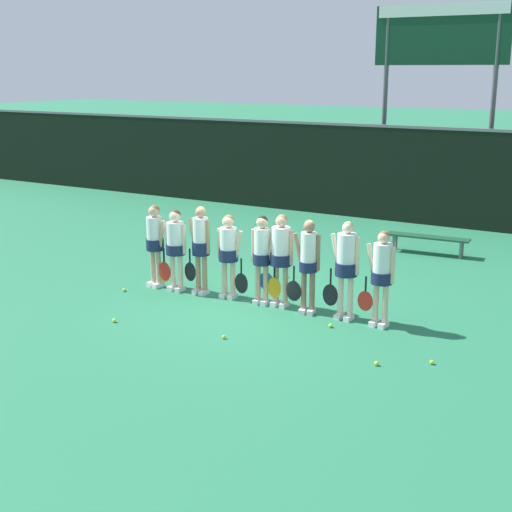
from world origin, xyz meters
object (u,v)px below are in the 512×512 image
player_1 (175,243)px  player_2 (201,243)px  tennis_ball_0 (377,363)px  tennis_ball_3 (224,337)px  player_0 (155,239)px  tennis_ball_6 (432,362)px  tennis_ball_4 (114,320)px  tennis_ball_5 (124,290)px  scoreboard (440,52)px  tennis_ball_2 (287,276)px  player_4 (262,253)px  player_6 (308,260)px  player_5 (281,252)px  bench_courtside (428,239)px  player_3 (229,249)px  player_7 (346,262)px  tennis_ball_1 (331,326)px  player_8 (382,271)px

player_1 → player_2: size_ratio=0.94×
tennis_ball_0 → tennis_ball_3: size_ratio=1.09×
player_0 → player_1: size_ratio=1.03×
player_1 → tennis_ball_3: player_1 is taller
player_0 → tennis_ball_6: (6.04, -1.11, -0.96)m
tennis_ball_4 → tennis_ball_5: (-1.02, 1.48, -0.00)m
tennis_ball_0 → tennis_ball_4: same height
scoreboard → tennis_ball_2: 9.45m
player_4 → player_6: (0.97, -0.06, 0.02)m
player_5 → tennis_ball_6: player_5 is taller
player_2 → tennis_ball_5: player_2 is taller
bench_courtside → tennis_ball_3: bearing=-103.7°
player_0 → tennis_ball_0: player_0 is taller
player_1 → tennis_ball_4: (0.17, -2.07, -0.94)m
player_3 → tennis_ball_5: bearing=-164.7°
player_3 → tennis_ball_4: size_ratio=22.93×
tennis_ball_6 → bench_courtside: bearing=107.5°
scoreboard → tennis_ball_4: size_ratio=85.47×
player_7 → tennis_ball_2: size_ratio=24.65×
player_1 → tennis_ball_5: player_1 is taller
tennis_ball_6 → tennis_ball_3: bearing=-168.3°
tennis_ball_5 → player_1: bearing=34.6°
player_1 → player_4: (1.91, 0.12, 0.02)m
player_1 → player_3: bearing=6.0°
scoreboard → player_1: 10.97m
player_7 → tennis_ball_1: bearing=-89.3°
player_5 → player_6: bearing=-10.0°
player_6 → tennis_ball_1: player_6 is taller
player_1 → player_8: (4.25, 0.08, 0.01)m
tennis_ball_0 → player_1: bearing=162.1°
tennis_ball_6 → tennis_ball_5: bearing=175.5°
tennis_ball_0 → player_6: bearing=140.2°
player_1 → tennis_ball_2: bearing=52.4°
bench_courtside → player_3: player_3 is taller
player_3 → tennis_ball_1: size_ratio=23.53×
tennis_ball_0 → player_7: bearing=126.4°
player_3 → tennis_ball_4: (-1.00, -2.20, -0.94)m
tennis_ball_0 → tennis_ball_2: 4.83m
player_7 → player_8: bearing=1.0°
player_1 → player_4: size_ratio=0.97×
bench_courtside → player_6: 5.39m
tennis_ball_6 → player_4: bearing=161.5°
player_3 → player_8: bearing=-5.1°
tennis_ball_0 → tennis_ball_1: 1.71m
player_3 → player_4: 0.74m
player_7 → tennis_ball_3: 2.53m
player_2 → tennis_ball_4: size_ratio=24.49×
player_2 → scoreboard: bearing=85.7°
player_8 → tennis_ball_6: bearing=-36.9°
scoreboard → tennis_ball_2: (-0.67, -8.14, -4.74)m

